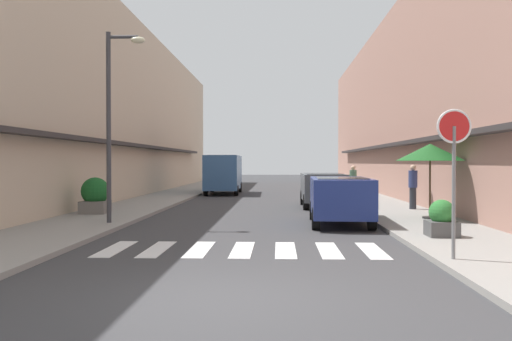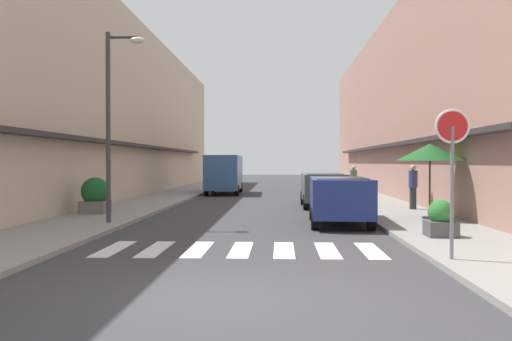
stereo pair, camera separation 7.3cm
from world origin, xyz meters
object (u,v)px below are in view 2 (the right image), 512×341
(parked_car_near, at_px, (340,195))
(pedestrian_walking_far, at_px, (413,186))
(cafe_umbrella, at_px, (430,153))
(pedestrian_walking_near, at_px, (353,182))
(planter_midblock, at_px, (95,196))
(street_lamp, at_px, (114,107))
(parked_car_mid, at_px, (323,186))
(delivery_van, at_px, (224,171))
(round_street_sign, at_px, (452,144))
(planter_corner, at_px, (441,219))

(parked_car_near, bearing_deg, pedestrian_walking_far, 52.26)
(cafe_umbrella, bearing_deg, pedestrian_walking_near, 99.07)
(planter_midblock, relative_size, pedestrian_walking_near, 0.77)
(cafe_umbrella, relative_size, planter_midblock, 1.89)
(pedestrian_walking_near, bearing_deg, cafe_umbrella, 70.96)
(street_lamp, relative_size, pedestrian_walking_far, 3.32)
(parked_car_mid, relative_size, delivery_van, 0.75)
(planter_midblock, bearing_deg, cafe_umbrella, -6.30)
(pedestrian_walking_near, bearing_deg, delivery_van, -72.00)
(pedestrian_walking_far, bearing_deg, delivery_van, -152.05)
(delivery_van, distance_m, pedestrian_walking_near, 9.64)
(parked_car_mid, height_order, pedestrian_walking_far, pedestrian_walking_far)
(round_street_sign, bearing_deg, pedestrian_walking_near, 88.88)
(parked_car_mid, height_order, cafe_umbrella, cafe_umbrella)
(delivery_van, xyz_separation_m, pedestrian_walking_far, (8.59, -11.39, -0.37))
(planter_corner, xyz_separation_m, pedestrian_walking_far, (1.23, 7.61, 0.50))
(planter_corner, distance_m, pedestrian_walking_far, 7.73)
(parked_car_mid, relative_size, street_lamp, 0.71)
(parked_car_mid, height_order, delivery_van, delivery_van)
(parked_car_near, distance_m, planter_midblock, 8.70)
(pedestrian_walking_far, bearing_deg, parked_car_mid, -130.63)
(parked_car_near, bearing_deg, pedestrian_walking_near, 79.47)
(street_lamp, bearing_deg, delivery_van, 84.50)
(parked_car_near, xyz_separation_m, planter_midblock, (-8.45, 2.07, -0.17))
(delivery_van, bearing_deg, round_street_sign, -73.25)
(parked_car_near, relative_size, pedestrian_walking_far, 2.38)
(delivery_van, relative_size, round_street_sign, 1.93)
(delivery_van, xyz_separation_m, street_lamp, (-1.58, -16.43, 2.19))
(cafe_umbrella, height_order, pedestrian_walking_near, cafe_umbrella)
(parked_car_mid, xyz_separation_m, street_lamp, (-6.85, -7.08, 2.68))
(delivery_van, bearing_deg, parked_car_mid, -60.61)
(parked_car_near, distance_m, planter_corner, 3.95)
(parked_car_mid, bearing_deg, pedestrian_walking_far, -31.58)
(parked_car_mid, xyz_separation_m, pedestrian_walking_near, (1.67, 2.68, 0.08))
(parked_car_near, bearing_deg, cafe_umbrella, 15.22)
(parked_car_near, xyz_separation_m, pedestrian_walking_far, (3.32, 4.29, 0.11))
(parked_car_near, xyz_separation_m, cafe_umbrella, (2.98, 0.81, 1.33))
(delivery_van, distance_m, street_lamp, 16.65)
(cafe_umbrella, bearing_deg, delivery_van, 119.02)
(cafe_umbrella, bearing_deg, planter_corner, -102.13)
(round_street_sign, bearing_deg, street_lamp, 145.55)
(cafe_umbrella, bearing_deg, round_street_sign, -102.62)
(pedestrian_walking_far, bearing_deg, pedestrian_walking_near, -169.82)
(delivery_van, height_order, planter_midblock, delivery_van)
(planter_corner, relative_size, pedestrian_walking_far, 0.52)
(delivery_van, distance_m, pedestrian_walking_far, 14.27)
(parked_car_near, xyz_separation_m, parked_car_mid, (0.00, 6.33, 0.00))
(cafe_umbrella, relative_size, pedestrian_walking_far, 1.40)
(pedestrian_walking_near, bearing_deg, parked_car_mid, 29.85)
(delivery_van, relative_size, planter_midblock, 4.23)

